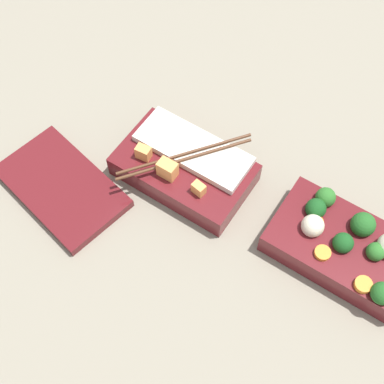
{
  "coord_description": "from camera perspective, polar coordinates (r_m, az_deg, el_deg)",
  "views": [
    {
      "loc": [
        -0.12,
        0.39,
        0.76
      ],
      "look_at": [
        0.11,
        0.05,
        0.04
      ],
      "focal_mm": 50.0,
      "sensor_mm": 36.0,
      "label": 1
    }
  ],
  "objects": [
    {
      "name": "bento_tray_rice",
      "position": [
        0.87,
        -0.76,
        2.69
      ],
      "size": [
        0.22,
        0.19,
        0.07
      ],
      "color": "maroon",
      "rests_on": "ground_plane"
    },
    {
      "name": "ground_plane",
      "position": [
        0.86,
        7.58,
        -2.6
      ],
      "size": [
        3.0,
        3.0,
        0.0
      ],
      "primitive_type": "plane",
      "color": "gray"
    },
    {
      "name": "bento_tray_vegetable",
      "position": [
        0.84,
        15.89,
        -5.47
      ],
      "size": [
        0.22,
        0.13,
        0.07
      ],
      "color": "maroon",
      "rests_on": "ground_plane"
    },
    {
      "name": "bento_lid",
      "position": [
        0.9,
        -13.72,
        0.52
      ],
      "size": [
        0.23,
        0.17,
        0.02
      ],
      "primitive_type": "cube",
      "rotation": [
        0.0,
        0.0,
        -0.2
      ],
      "color": "maroon",
      "rests_on": "ground_plane"
    }
  ]
}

